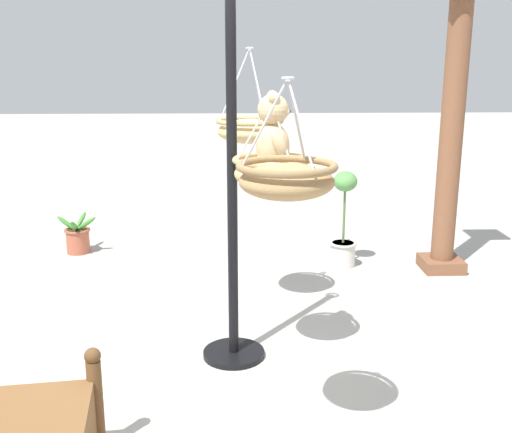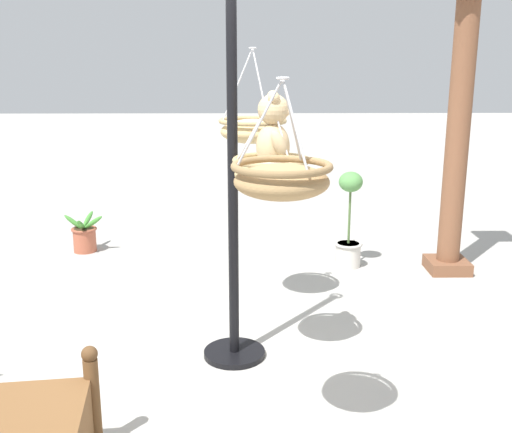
# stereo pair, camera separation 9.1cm
# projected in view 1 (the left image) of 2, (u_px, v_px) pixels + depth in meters

# --- Properties ---
(ground_plane) EXTENTS (40.00, 40.00, 0.00)m
(ground_plane) POSITION_uv_depth(u_px,v_px,m) (247.00, 371.00, 4.20)
(ground_plane) COLOR #ADAAA3
(display_pole_central) EXTENTS (0.44, 0.44, 2.53)m
(display_pole_central) POSITION_uv_depth(u_px,v_px,m) (233.00, 251.00, 4.21)
(display_pole_central) COLOR black
(display_pole_central) RESTS_ON ground
(hanging_basket_with_teddy) EXTENTS (0.50, 0.50, 0.58)m
(hanging_basket_with_teddy) POSITION_uv_depth(u_px,v_px,m) (271.00, 171.00, 3.93)
(hanging_basket_with_teddy) COLOR tan
(teddy_bear) EXTENTS (0.34, 0.31, 0.50)m
(teddy_bear) POSITION_uv_depth(u_px,v_px,m) (275.00, 137.00, 3.88)
(teddy_bear) COLOR tan
(hanging_basket_left_high) EXTENTS (0.53, 0.53, 0.73)m
(hanging_basket_left_high) POSITION_uv_depth(u_px,v_px,m) (250.00, 129.00, 4.77)
(hanging_basket_left_high) COLOR tan
(hanging_basket_right_low) EXTENTS (0.48, 0.48, 0.56)m
(hanging_basket_right_low) POSITION_uv_depth(u_px,v_px,m) (287.00, 178.00, 2.88)
(hanging_basket_right_low) COLOR #A37F51
(greenhouse_pillar_far_back) EXTENTS (0.42, 0.42, 2.78)m
(greenhouse_pillar_far_back) POSITION_uv_depth(u_px,v_px,m) (451.00, 137.00, 5.88)
(greenhouse_pillar_far_back) COLOR brown
(greenhouse_pillar_far_back) RESTS_ON ground
(potted_plant_fern_front) EXTENTS (0.29, 0.29, 0.99)m
(potted_plant_fern_front) POSITION_uv_depth(u_px,v_px,m) (344.00, 227.00, 6.22)
(potted_plant_fern_front) COLOR beige
(potted_plant_fern_front) RESTS_ON ground
(potted_plant_tall_leafy) EXTENTS (0.49, 0.45, 0.43)m
(potted_plant_tall_leafy) POSITION_uv_depth(u_px,v_px,m) (78.00, 237.00, 6.70)
(potted_plant_tall_leafy) COLOR #AD563D
(potted_plant_tall_leafy) RESTS_ON ground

